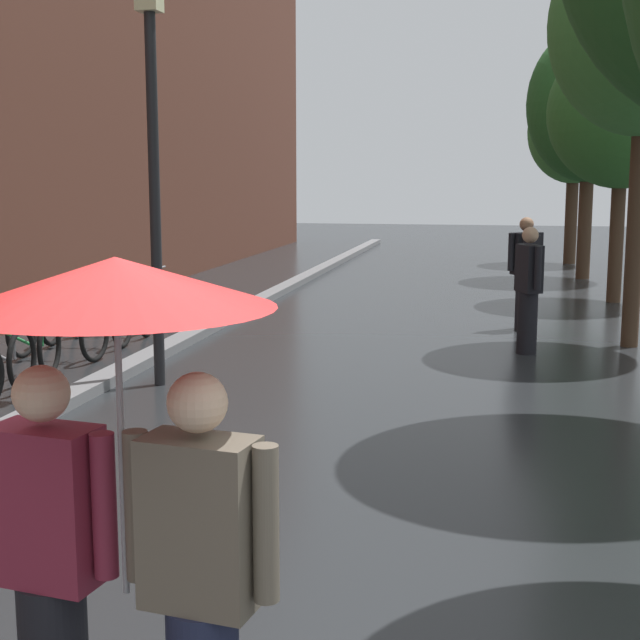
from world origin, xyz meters
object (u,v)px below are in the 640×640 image
(parked_bicycle_4, at_px, (6,344))
(pedestrian_walking_far, at_px, (528,290))
(street_tree_4, at_px, (590,105))
(parked_bicycle_6, at_px, (86,320))
(pedestrian_walking_midground, at_px, (525,270))
(street_tree_3, at_px, (623,113))
(parked_bicycle_8, at_px, (134,303))
(street_tree_5, at_px, (575,133))
(street_lamp_post, at_px, (154,155))
(parked_bicycle_5, at_px, (58,331))
(couple_under_umbrella, at_px, (120,445))
(parked_bicycle_7, at_px, (111,311))

(parked_bicycle_4, height_order, pedestrian_walking_far, pedestrian_walking_far)
(street_tree_4, bearing_deg, pedestrian_walking_far, -98.83)
(parked_bicycle_6, height_order, pedestrian_walking_midground, pedestrian_walking_midground)
(street_tree_3, bearing_deg, parked_bicycle_8, -149.62)
(street_tree_3, relative_size, street_tree_5, 1.01)
(street_tree_3, bearing_deg, street_lamp_post, -125.64)
(parked_bicycle_6, relative_size, parked_bicycle_8, 0.95)
(parked_bicycle_8, bearing_deg, parked_bicycle_6, -89.80)
(street_lamp_post, height_order, pedestrian_walking_far, street_lamp_post)
(parked_bicycle_6, distance_m, pedestrian_walking_far, 5.90)
(parked_bicycle_5, bearing_deg, street_tree_5, 63.39)
(couple_under_umbrella, bearing_deg, street_tree_4, 80.45)
(parked_bicycle_7, bearing_deg, parked_bicycle_6, -89.62)
(parked_bicycle_4, relative_size, parked_bicycle_6, 1.06)
(parked_bicycle_6, bearing_deg, parked_bicycle_5, -87.55)
(street_tree_5, distance_m, parked_bicycle_8, 14.14)
(parked_bicycle_4, distance_m, couple_under_umbrella, 7.90)
(parked_bicycle_6, bearing_deg, pedestrian_walking_midground, 24.48)
(parked_bicycle_7, relative_size, pedestrian_walking_midground, 0.68)
(street_tree_4, relative_size, pedestrian_walking_midground, 3.28)
(parked_bicycle_4, height_order, parked_bicycle_7, same)
(parked_bicycle_5, bearing_deg, parked_bicycle_7, 91.46)
(street_tree_3, xyz_separation_m, street_lamp_post, (-5.71, -7.97, -0.88))
(street_tree_5, height_order, couple_under_umbrella, street_tree_5)
(parked_bicycle_7, xyz_separation_m, parked_bicycle_8, (-0.00, 0.81, 0.00))
(street_lamp_post, bearing_deg, parked_bicycle_6, 132.88)
(street_tree_5, relative_size, pedestrian_walking_far, 2.87)
(parked_bicycle_4, height_order, couple_under_umbrella, couple_under_umbrella)
(street_tree_4, bearing_deg, street_tree_3, -86.23)
(street_tree_4, distance_m, pedestrian_walking_midground, 7.89)
(parked_bicycle_5, bearing_deg, parked_bicycle_8, 90.99)
(street_tree_3, xyz_separation_m, parked_bicycle_6, (-7.51, -6.03, -3.03))
(parked_bicycle_7, bearing_deg, pedestrian_walking_midground, 17.50)
(parked_bicycle_6, bearing_deg, parked_bicycle_4, -93.86)
(parked_bicycle_5, xyz_separation_m, couple_under_umbrella, (4.16, -7.48, 0.99))
(parked_bicycle_8, bearing_deg, street_tree_5, 58.56)
(street_tree_3, xyz_separation_m, parked_bicycle_4, (-7.64, -7.86, -3.03))
(parked_bicycle_8, bearing_deg, parked_bicycle_7, -89.98)
(parked_bicycle_7, distance_m, street_lamp_post, 3.93)
(couple_under_umbrella, bearing_deg, street_tree_3, 77.03)
(parked_bicycle_4, bearing_deg, couple_under_umbrella, -56.55)
(street_tree_5, bearing_deg, street_lamp_post, -109.39)
(street_tree_5, xyz_separation_m, parked_bicycle_5, (-7.17, -14.30, -3.00))
(parked_bicycle_8, bearing_deg, couple_under_umbrella, -67.20)
(street_tree_5, bearing_deg, parked_bicycle_5, -116.61)
(street_tree_5, relative_size, parked_bicycle_6, 4.31)
(parked_bicycle_7, distance_m, parked_bicycle_8, 0.81)
(parked_bicycle_4, relative_size, couple_under_umbrella, 0.58)
(street_tree_4, height_order, pedestrian_walking_midground, street_tree_4)
(street_tree_4, bearing_deg, parked_bicycle_8, -131.46)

